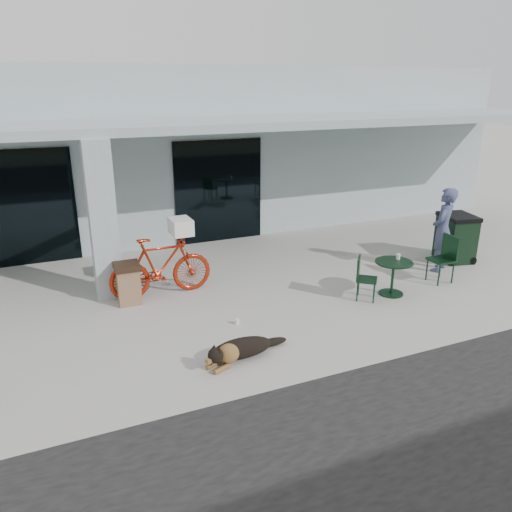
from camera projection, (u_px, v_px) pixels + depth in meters
name	position (u px, v px, depth m)	size (l,w,h in m)	color
ground	(218.00, 331.00, 8.68)	(80.00, 80.00, 0.00)	#AEABA4
building	(125.00, 145.00, 15.30)	(22.00, 7.00, 4.50)	#A7B8BD
storefront_glass_left	(11.00, 209.00, 11.35)	(2.80, 0.06, 2.70)	black
storefront_glass_right	(219.00, 191.00, 13.22)	(2.40, 0.06, 2.70)	black
column	(103.00, 221.00, 9.60)	(0.50, 0.50, 3.12)	#A7B8BD
overhang	(159.00, 125.00, 10.74)	(22.00, 2.80, 0.18)	#A7B8BD
bicycle	(161.00, 267.00, 9.93)	(0.58, 2.06, 1.24)	#A0220C
laundry_basket	(181.00, 226.00, 9.85)	(0.53, 0.40, 0.32)	white
dog	(242.00, 347.00, 7.77)	(1.14, 0.38, 0.38)	black
cup_near_dog	(237.00, 322.00, 8.91)	(0.08, 0.08, 0.10)	white
cafe_table_far	(392.00, 278.00, 10.07)	(0.75, 0.75, 0.71)	#11311B
cafe_chair_far_a	(367.00, 279.00, 9.81)	(0.39, 0.43, 0.87)	#11311B
cafe_chair_far_b	(441.00, 259.00, 10.66)	(0.46, 0.51, 1.02)	#11311B
person	(443.00, 230.00, 11.18)	(0.70, 0.46, 1.91)	#3E4669
cup_on_table	(398.00, 257.00, 10.06)	(0.08, 0.08, 0.11)	white
trash_receptacle	(128.00, 283.00, 9.66)	(0.48, 0.48, 0.81)	#846244
wheeled_bin	(456.00, 238.00, 11.96)	(0.70, 0.88, 1.13)	black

